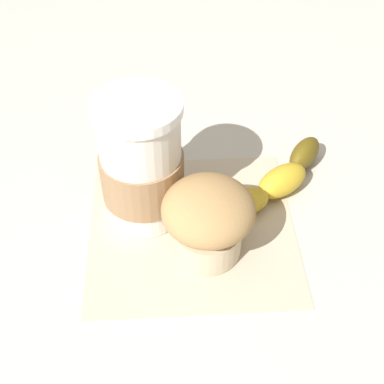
# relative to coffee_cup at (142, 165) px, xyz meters

# --- Properties ---
(ground_plane) EXTENTS (3.00, 3.00, 0.00)m
(ground_plane) POSITION_rel_coffee_cup_xyz_m (0.05, -0.03, -0.07)
(ground_plane) COLOR beige
(paper_napkin) EXTENTS (0.22, 0.22, 0.00)m
(paper_napkin) POSITION_rel_coffee_cup_xyz_m (0.05, -0.03, -0.07)
(paper_napkin) COLOR beige
(paper_napkin) RESTS_ON ground_plane
(coffee_cup) EXTENTS (0.09, 0.09, 0.14)m
(coffee_cup) POSITION_rel_coffee_cup_xyz_m (0.00, 0.00, 0.00)
(coffee_cup) COLOR silver
(coffee_cup) RESTS_ON paper_napkin
(muffin) EXTENTS (0.09, 0.09, 0.08)m
(muffin) POSITION_rel_coffee_cup_xyz_m (0.06, -0.06, -0.02)
(muffin) COLOR beige
(muffin) RESTS_ON paper_napkin
(banana) EXTENTS (0.14, 0.13, 0.03)m
(banana) POSITION_rel_coffee_cup_xyz_m (0.15, 0.03, -0.05)
(banana) COLOR gold
(banana) RESTS_ON paper_napkin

